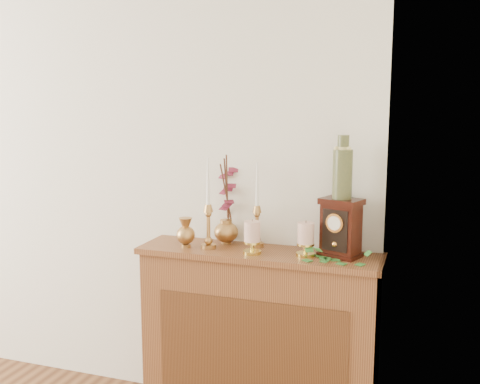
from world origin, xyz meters
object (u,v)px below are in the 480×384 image
at_px(ceramic_vase, 343,170).
at_px(mantel_clock, 341,228).
at_px(bud_vase, 186,233).
at_px(candlestick_center, 257,219).
at_px(ginger_jar, 228,202).
at_px(candlestick_left, 208,219).

bearing_deg(ceramic_vase, mantel_clock, -109.97).
bearing_deg(bud_vase, candlestick_center, 22.64).
distance_m(bud_vase, mantel_clock, 0.79).
xyz_separation_m(candlestick_center, ginger_jar, (-0.18, 0.04, 0.07)).
distance_m(mantel_clock, ceramic_vase, 0.28).
xyz_separation_m(candlestick_left, candlestick_center, (0.22, 0.12, -0.01)).
bearing_deg(ginger_jar, bud_vase, -131.66).
xyz_separation_m(candlestick_left, bud_vase, (-0.12, -0.03, -0.08)).
height_order(bud_vase, ceramic_vase, ceramic_vase).
distance_m(ginger_jar, mantel_clock, 0.63).
height_order(bud_vase, mantel_clock, mantel_clock).
xyz_separation_m(candlestick_center, bud_vase, (-0.34, -0.14, -0.07)).
xyz_separation_m(candlestick_left, mantel_clock, (0.66, 0.06, -0.01)).
relative_size(candlestick_center, bud_vase, 2.82).
height_order(candlestick_left, ginger_jar, ginger_jar).
height_order(candlestick_center, bud_vase, candlestick_center).
xyz_separation_m(bud_vase, mantel_clock, (0.78, 0.09, 0.06)).
height_order(candlestick_center, ceramic_vase, ceramic_vase).
distance_m(candlestick_left, ginger_jar, 0.18).
distance_m(candlestick_left, ceramic_vase, 0.72).
height_order(candlestick_center, ginger_jar, ginger_jar).
bearing_deg(mantel_clock, bud_vase, -153.57).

